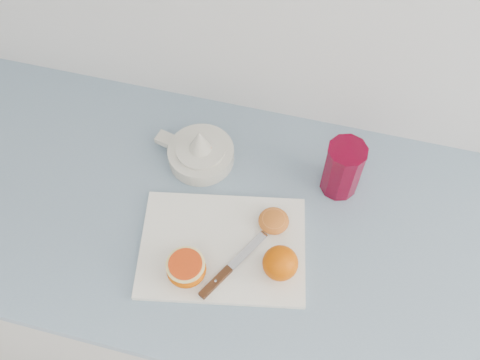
# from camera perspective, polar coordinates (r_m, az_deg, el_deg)

# --- Properties ---
(counter) EXTENTS (2.36, 0.64, 0.89)m
(counter) POSITION_cam_1_polar(r_m,az_deg,el_deg) (1.54, 1.92, -12.34)
(counter) COLOR beige
(counter) RESTS_ON ground
(cutting_board) EXTENTS (0.37, 0.30, 0.01)m
(cutting_board) POSITION_cam_1_polar(r_m,az_deg,el_deg) (1.10, -1.86, -7.17)
(cutting_board) COLOR white
(cutting_board) RESTS_ON counter
(whole_orange) EXTENTS (0.07, 0.07, 0.07)m
(whole_orange) POSITION_cam_1_polar(r_m,az_deg,el_deg) (1.04, 4.32, -8.84)
(whole_orange) COLOR #D86D00
(whole_orange) RESTS_ON cutting_board
(half_orange) EXTENTS (0.08, 0.08, 0.05)m
(half_orange) POSITION_cam_1_polar(r_m,az_deg,el_deg) (1.05, -5.75, -9.38)
(half_orange) COLOR #D86D00
(half_orange) RESTS_ON cutting_board
(squeezed_shell) EXTENTS (0.06, 0.06, 0.03)m
(squeezed_shell) POSITION_cam_1_polar(r_m,az_deg,el_deg) (1.10, 3.61, -4.36)
(squeezed_shell) COLOR #C65F1D
(squeezed_shell) RESTS_ON cutting_board
(paring_knife) EXTENTS (0.10, 0.17, 0.01)m
(paring_knife) POSITION_cam_1_polar(r_m,az_deg,el_deg) (1.06, -1.99, -10.22)
(paring_knife) COLOR #472711
(paring_knife) RESTS_ON cutting_board
(citrus_juicer) EXTENTS (0.19, 0.15, 0.10)m
(citrus_juicer) POSITION_cam_1_polar(r_m,az_deg,el_deg) (1.20, -4.27, 2.99)
(citrus_juicer) COLOR white
(citrus_juicer) RESTS_ON counter
(red_tumbler) EXTENTS (0.08, 0.08, 0.14)m
(red_tumbler) POSITION_cam_1_polar(r_m,az_deg,el_deg) (1.14, 10.86, 1.06)
(red_tumbler) COLOR #650017
(red_tumbler) RESTS_ON counter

